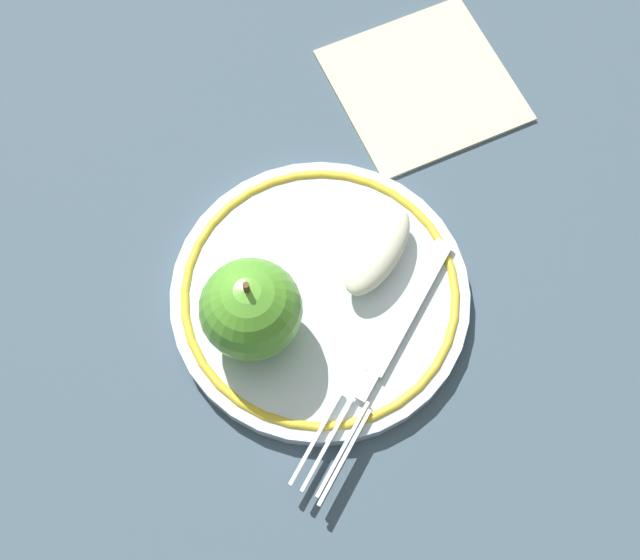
# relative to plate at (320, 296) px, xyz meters

# --- Properties ---
(ground_plane) EXTENTS (2.00, 2.00, 0.00)m
(ground_plane) POSITION_rel_plate_xyz_m (0.01, 0.02, -0.01)
(ground_plane) COLOR #3E515F
(plate) EXTENTS (0.20, 0.20, 0.02)m
(plate) POSITION_rel_plate_xyz_m (0.00, 0.00, 0.00)
(plate) COLOR silver
(plate) RESTS_ON ground_plane
(apple_red_whole) EXTENTS (0.06, 0.06, 0.07)m
(apple_red_whole) POSITION_rel_plate_xyz_m (0.05, 0.01, 0.04)
(apple_red_whole) COLOR #549D2D
(apple_red_whole) RESTS_ON plate
(apple_slice_front) EXTENTS (0.07, 0.07, 0.02)m
(apple_slice_front) POSITION_rel_plate_xyz_m (-0.04, -0.02, 0.02)
(apple_slice_front) COLOR #EAE9C9
(apple_slice_front) RESTS_ON plate
(fork) EXTENTS (0.14, 0.16, 0.00)m
(fork) POSITION_rel_plate_xyz_m (-0.03, 0.05, 0.01)
(fork) COLOR silver
(fork) RESTS_ON plate
(napkin_folded) EXTENTS (0.15, 0.15, 0.01)m
(napkin_folded) POSITION_rel_plate_xyz_m (-0.11, -0.15, -0.01)
(napkin_folded) COLOR beige
(napkin_folded) RESTS_ON ground_plane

